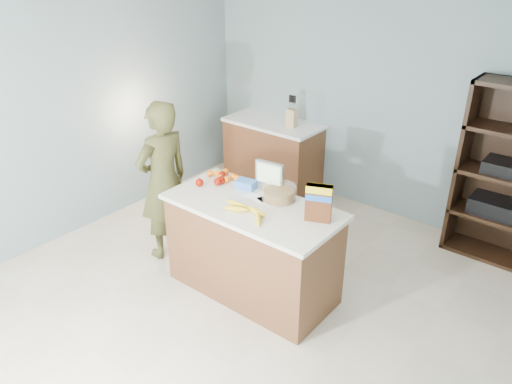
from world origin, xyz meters
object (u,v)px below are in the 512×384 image
Objects in this scene: shelving_unit at (508,177)px; person at (164,181)px; tv at (269,175)px; counter_peninsula at (253,252)px; cereal_box at (319,200)px.

shelving_unit is 3.37m from person.
shelving_unit is at bearing 47.63° from tv.
cereal_box is (0.59, 0.12, 0.67)m from counter_peninsula.
cereal_box reaches higher than counter_peninsula.
person is at bearing -141.66° from shelving_unit.
tv reaches higher than counter_peninsula.
person reaches higher than tv.
person is 5.77× the size of tv.
shelving_unit reaches higher than cereal_box.
cereal_box is (0.63, -0.18, 0.02)m from tv.
cereal_box is (-0.96, -1.93, 0.22)m from shelving_unit.
counter_peninsula is at bearing -81.34° from tv.
tv is (1.05, 0.34, 0.25)m from person.
shelving_unit is (1.55, 2.05, 0.45)m from counter_peninsula.
counter_peninsula is at bearing -168.89° from cereal_box.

